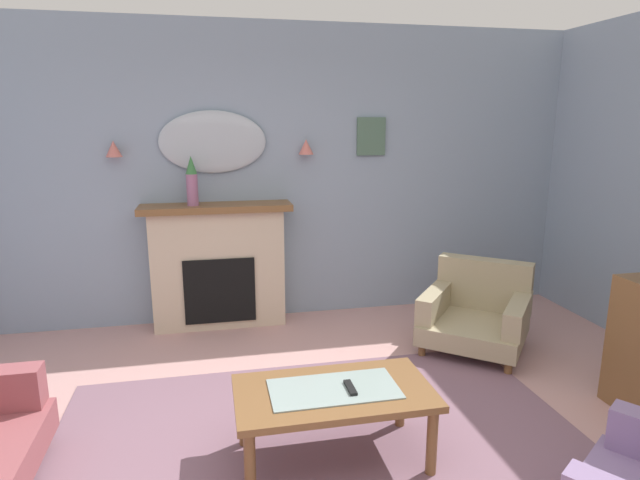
# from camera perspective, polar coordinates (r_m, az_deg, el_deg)

# --- Properties ---
(wall_back) EXTENTS (6.93, 0.10, 2.78)m
(wall_back) POSITION_cam_1_polar(r_m,az_deg,el_deg) (5.09, -5.23, 7.02)
(wall_back) COLOR #8C9EB2
(wall_back) RESTS_ON ground
(patterned_rug) EXTENTS (3.20, 2.40, 0.01)m
(patterned_rug) POSITION_cam_1_polar(r_m,az_deg,el_deg) (3.26, 0.84, -22.68)
(patterned_rug) COLOR #7F5B6B
(patterned_rug) RESTS_ON ground
(fireplace) EXTENTS (1.36, 0.36, 1.16)m
(fireplace) POSITION_cam_1_polar(r_m,az_deg,el_deg) (4.98, -10.92, -2.89)
(fireplace) COLOR beige
(fireplace) RESTS_ON ground
(mantel_vase_left) EXTENTS (0.10, 0.10, 0.44)m
(mantel_vase_left) POSITION_cam_1_polar(r_m,az_deg,el_deg) (4.81, -13.71, 6.24)
(mantel_vase_left) COLOR #9E6084
(mantel_vase_left) RESTS_ON fireplace
(wall_mirror) EXTENTS (0.96, 0.06, 0.56)m
(wall_mirror) POSITION_cam_1_polar(r_m,az_deg,el_deg) (4.95, -11.52, 10.37)
(wall_mirror) COLOR #B2BCC6
(wall_sconce_left) EXTENTS (0.14, 0.14, 0.14)m
(wall_sconce_left) POSITION_cam_1_polar(r_m,az_deg,el_deg) (4.97, -21.46, 9.18)
(wall_sconce_left) COLOR #D17066
(wall_sconce_right) EXTENTS (0.14, 0.14, 0.14)m
(wall_sconce_right) POSITION_cam_1_polar(r_m,az_deg,el_deg) (4.98, -1.52, 10.05)
(wall_sconce_right) COLOR #D17066
(framed_picture) EXTENTS (0.28, 0.03, 0.36)m
(framed_picture) POSITION_cam_1_polar(r_m,az_deg,el_deg) (5.20, 5.55, 11.11)
(framed_picture) COLOR #4C6B56
(coffee_table) EXTENTS (1.10, 0.60, 0.45)m
(coffee_table) POSITION_cam_1_polar(r_m,az_deg,el_deg) (3.07, 1.50, -16.79)
(coffee_table) COLOR brown
(coffee_table) RESTS_ON ground
(tv_remote) EXTENTS (0.04, 0.16, 0.02)m
(tv_remote) POSITION_cam_1_polar(r_m,az_deg,el_deg) (3.03, 3.31, -15.73)
(tv_remote) COLOR black
(tv_remote) RESTS_ON coffee_table
(armchair_by_coffee_table) EXTENTS (1.14, 1.14, 0.71)m
(armchair_by_coffee_table) POSITION_cam_1_polar(r_m,az_deg,el_deg) (4.73, 16.64, -7.43)
(armchair_by_coffee_table) COLOR tan
(armchair_by_coffee_table) RESTS_ON ground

